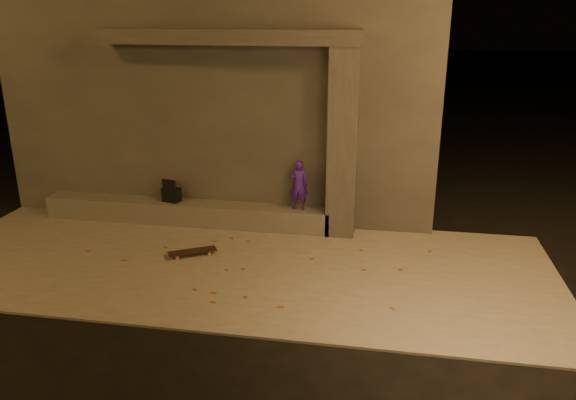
% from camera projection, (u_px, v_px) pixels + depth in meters
% --- Properties ---
extents(ground, '(120.00, 120.00, 0.00)m').
position_uv_depth(ground, '(197.00, 325.00, 7.97)').
color(ground, black).
rests_on(ground, ground).
extents(sidewalk, '(11.00, 4.40, 0.04)m').
position_uv_depth(sidewalk, '(234.00, 264.00, 9.83)').
color(sidewalk, slate).
rests_on(sidewalk, ground).
extents(building, '(9.00, 5.10, 5.22)m').
position_uv_depth(building, '(240.00, 82.00, 13.35)').
color(building, '#3B3735').
rests_on(building, ground).
extents(ledge, '(6.00, 0.55, 0.45)m').
position_uv_depth(ledge, '(186.00, 212.00, 11.63)').
color(ledge, '#57544F').
rests_on(ledge, sidewalk).
extents(column, '(0.55, 0.55, 3.60)m').
position_uv_depth(column, '(343.00, 144.00, 10.59)').
color(column, '#3B3735').
rests_on(column, sidewalk).
extents(canopy, '(5.00, 0.70, 0.28)m').
position_uv_depth(canopy, '(228.00, 37.00, 10.38)').
color(canopy, '#3B3735').
rests_on(canopy, column).
extents(skateboarder, '(0.37, 0.24, 1.00)m').
position_uv_depth(skateboarder, '(299.00, 185.00, 11.01)').
color(skateboarder, '#3C189C').
rests_on(skateboarder, ledge).
extents(backpack, '(0.40, 0.31, 0.50)m').
position_uv_depth(backpack, '(171.00, 193.00, 11.56)').
color(backpack, black).
rests_on(backpack, ledge).
extents(skateboard, '(0.86, 0.63, 0.10)m').
position_uv_depth(skateboard, '(192.00, 252.00, 10.11)').
color(skateboard, black).
rests_on(skateboard, sidewalk).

